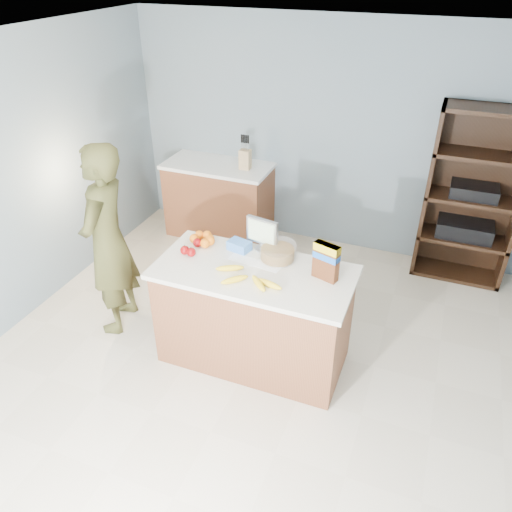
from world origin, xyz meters
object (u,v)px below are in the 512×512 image
(counter_peninsula, at_px, (254,319))
(person, at_px, (108,242))
(shelving_unit, at_px, (472,199))
(cereal_box, at_px, (326,259))
(tv, at_px, (262,233))

(counter_peninsula, xyz_separation_m, person, (-1.35, -0.01, 0.46))
(shelving_unit, distance_m, cereal_box, 2.21)
(counter_peninsula, height_order, shelving_unit, shelving_unit)
(shelving_unit, bearing_deg, person, -144.57)
(counter_peninsula, xyz_separation_m, tv, (-0.05, 0.31, 0.64))
(counter_peninsula, xyz_separation_m, cereal_box, (0.54, 0.09, 0.66))
(shelving_unit, xyz_separation_m, tv, (-1.60, -1.74, 0.19))
(counter_peninsula, height_order, cereal_box, cereal_box)
(person, bearing_deg, shelving_unit, 113.39)
(person, relative_size, tv, 6.20)
(counter_peninsula, bearing_deg, person, -179.50)
(cereal_box, bearing_deg, person, -176.82)
(counter_peninsula, relative_size, cereal_box, 5.26)
(counter_peninsula, relative_size, person, 0.89)
(shelving_unit, height_order, tv, shelving_unit)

